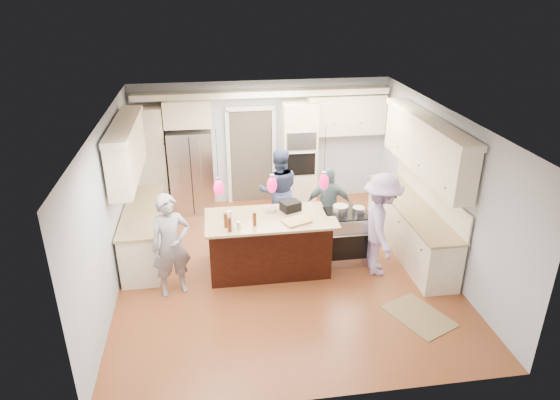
# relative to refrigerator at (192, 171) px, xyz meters

# --- Properties ---
(ground_plane) EXTENTS (6.00, 6.00, 0.00)m
(ground_plane) POSITION_rel_refrigerator_xyz_m (1.55, -2.64, -0.90)
(ground_plane) COLOR brown
(ground_plane) RESTS_ON ground
(room_shell) EXTENTS (5.54, 6.04, 2.72)m
(room_shell) POSITION_rel_refrigerator_xyz_m (1.55, -2.64, 0.92)
(room_shell) COLOR #B2BCC6
(room_shell) RESTS_ON ground
(refrigerator) EXTENTS (0.90, 0.70, 1.80)m
(refrigerator) POSITION_rel_refrigerator_xyz_m (0.00, 0.00, 0.00)
(refrigerator) COLOR #B7B7BC
(refrigerator) RESTS_ON ground
(oven_column) EXTENTS (0.72, 0.69, 2.30)m
(oven_column) POSITION_rel_refrigerator_xyz_m (2.30, 0.03, 0.25)
(oven_column) COLOR #F3E9C5
(oven_column) RESTS_ON ground
(back_upper_cabinets) EXTENTS (5.30, 0.61, 2.54)m
(back_upper_cabinets) POSITION_rel_refrigerator_xyz_m (0.80, 0.12, 0.77)
(back_upper_cabinets) COLOR #F3E9C5
(back_upper_cabinets) RESTS_ON ground
(right_counter_run) EXTENTS (0.64, 3.10, 2.51)m
(right_counter_run) POSITION_rel_refrigerator_xyz_m (3.99, -2.34, 0.16)
(right_counter_run) COLOR #F3E9C5
(right_counter_run) RESTS_ON ground
(left_cabinets) EXTENTS (0.64, 2.30, 2.51)m
(left_cabinets) POSITION_rel_refrigerator_xyz_m (-0.89, -1.84, 0.16)
(left_cabinets) COLOR #F3E9C5
(left_cabinets) RESTS_ON ground
(kitchen_island) EXTENTS (2.10, 1.46, 1.12)m
(kitchen_island) POSITION_rel_refrigerator_xyz_m (1.30, -2.57, -0.41)
(kitchen_island) COLOR black
(kitchen_island) RESTS_ON ground
(island_range) EXTENTS (0.82, 0.71, 0.92)m
(island_range) POSITION_rel_refrigerator_xyz_m (2.71, -2.49, -0.44)
(island_range) COLOR #B7B7BC
(island_range) RESTS_ON ground
(pendant_lights) EXTENTS (1.75, 0.15, 1.03)m
(pendant_lights) POSITION_rel_refrigerator_xyz_m (1.30, -3.15, 0.90)
(pendant_lights) COLOR black
(pendant_lights) RESTS_ON ground
(person_bar_end) EXTENTS (0.72, 0.58, 1.70)m
(person_bar_end) POSITION_rel_refrigerator_xyz_m (-0.28, -3.09, -0.05)
(person_bar_end) COLOR gray
(person_bar_end) RESTS_ON ground
(person_far_left) EXTENTS (0.83, 0.65, 1.68)m
(person_far_left) POSITION_rel_refrigerator_xyz_m (1.69, -1.14, -0.06)
(person_far_left) COLOR navy
(person_far_left) RESTS_ON ground
(person_far_right) EXTENTS (0.93, 0.53, 1.50)m
(person_far_right) POSITION_rel_refrigerator_xyz_m (2.55, -1.79, -0.15)
(person_far_right) COLOR slate
(person_far_right) RESTS_ON ground
(person_range_side) EXTENTS (0.84, 1.24, 1.79)m
(person_range_side) POSITION_rel_refrigerator_xyz_m (3.15, -2.98, -0.01)
(person_range_side) COLOR #A58EBF
(person_range_side) RESTS_ON ground
(floor_rug) EXTENTS (1.01, 1.17, 0.01)m
(floor_rug) POSITION_rel_refrigerator_xyz_m (3.37, -4.29, -0.89)
(floor_rug) COLOR olive
(floor_rug) RESTS_ON ground
(water_bottle) EXTENTS (0.07, 0.07, 0.31)m
(water_bottle) POSITION_rel_refrigerator_xyz_m (0.64, -3.20, 0.38)
(water_bottle) COLOR silver
(water_bottle) RESTS_ON kitchen_island
(beer_bottle_a) EXTENTS (0.06, 0.06, 0.23)m
(beer_bottle_a) POSITION_rel_refrigerator_xyz_m (0.58, -3.12, 0.34)
(beer_bottle_a) COLOR #4F260E
(beer_bottle_a) RESTS_ON kitchen_island
(beer_bottle_b) EXTENTS (0.07, 0.07, 0.24)m
(beer_bottle_b) POSITION_rel_refrigerator_xyz_m (0.63, -3.28, 0.34)
(beer_bottle_b) COLOR #4F260E
(beer_bottle_b) RESTS_ON kitchen_island
(beer_bottle_c) EXTENTS (0.07, 0.07, 0.24)m
(beer_bottle_c) POSITION_rel_refrigerator_xyz_m (1.02, -3.14, 0.34)
(beer_bottle_c) COLOR #4F260E
(beer_bottle_c) RESTS_ON kitchen_island
(drink_can) EXTENTS (0.07, 0.07, 0.11)m
(drink_can) POSITION_rel_refrigerator_xyz_m (0.77, -3.19, 0.28)
(drink_can) COLOR #B7B7BC
(drink_can) RESTS_ON kitchen_island
(cutting_board) EXTENTS (0.50, 0.43, 0.03)m
(cutting_board) POSITION_rel_refrigerator_xyz_m (1.69, -3.11, 0.24)
(cutting_board) COLOR tan
(cutting_board) RESTS_ON kitchen_island
(pot_large) EXTENTS (0.26, 0.26, 0.15)m
(pot_large) POSITION_rel_refrigerator_xyz_m (2.57, -2.51, 0.10)
(pot_large) COLOR #B7B7BC
(pot_large) RESTS_ON island_range
(pot_small) EXTENTS (0.22, 0.22, 0.11)m
(pot_small) POSITION_rel_refrigerator_xyz_m (2.89, -2.53, 0.07)
(pot_small) COLOR #B7B7BC
(pot_small) RESTS_ON island_range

